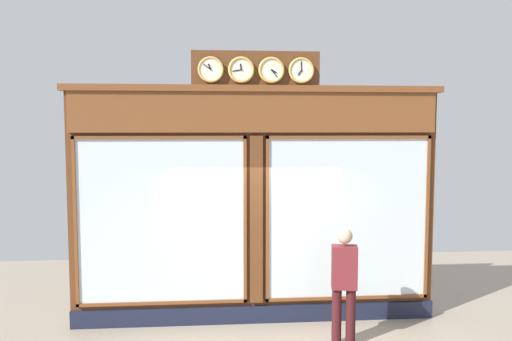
# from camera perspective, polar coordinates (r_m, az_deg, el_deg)

# --- Properties ---
(shop_facade) EXTENTS (5.91, 0.42, 4.29)m
(shop_facade) POSITION_cam_1_polar(r_m,az_deg,el_deg) (8.08, -0.07, -3.69)
(shop_facade) COLOR #5B3319
(shop_facade) RESTS_ON ground_plane
(pedestrian) EXTENTS (0.39, 0.28, 1.69)m
(pedestrian) POSITION_cam_1_polar(r_m,az_deg,el_deg) (7.50, 9.91, -12.16)
(pedestrian) COLOR #3A1316
(pedestrian) RESTS_ON ground_plane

